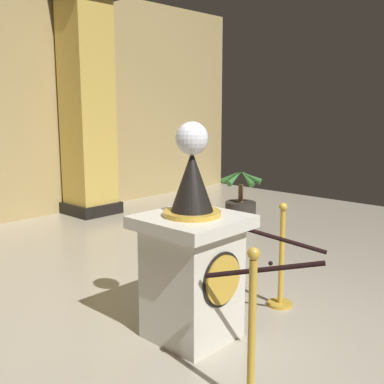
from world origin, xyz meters
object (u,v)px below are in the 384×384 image
object	(u,v)px
stanchion_near	(251,354)
potted_palm_right	(241,208)
pedestal_clock	(192,259)
stanchion_far	(281,270)

from	to	relation	value
stanchion_near	potted_palm_right	world-z (taller)	stanchion_near
stanchion_near	pedestal_clock	bearing A→B (deg)	64.11
stanchion_far	pedestal_clock	bearing A→B (deg)	169.03
stanchion_near	stanchion_far	distance (m)	1.65
potted_palm_right	stanchion_near	bearing A→B (deg)	-141.86
pedestal_clock	stanchion_near	xyz separation A→B (m)	(-0.45, -0.93, -0.30)
stanchion_far	potted_palm_right	size ratio (longest dim) A/B	1.07
pedestal_clock	potted_palm_right	size ratio (longest dim) A/B	1.88
stanchion_far	potted_palm_right	xyz separation A→B (m)	(2.16, 2.13, -0.05)
stanchion_near	potted_palm_right	distance (m)	4.63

